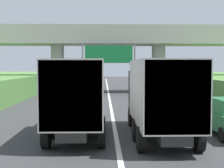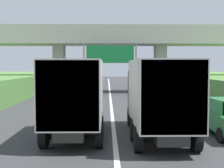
{
  "view_description": "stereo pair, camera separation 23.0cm",
  "coord_description": "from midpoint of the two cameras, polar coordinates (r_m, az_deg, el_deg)",
  "views": [
    {
      "loc": [
        -0.55,
        0.93,
        3.15
      ],
      "look_at": [
        0.0,
        21.47,
        2.0
      ],
      "focal_mm": 49.35,
      "sensor_mm": 36.0,
      "label": 1
    },
    {
      "loc": [
        -0.32,
        0.92,
        3.15
      ],
      "look_at": [
        0.0,
        21.47,
        2.0
      ],
      "focal_mm": 49.35,
      "sensor_mm": 36.0,
      "label": 2
    }
  ],
  "objects": [
    {
      "name": "truck_black",
      "position": [
        13.71,
        8.25,
        -1.92
      ],
      "size": [
        2.44,
        7.3,
        3.44
      ],
      "color": "black",
      "rests_on": "ground"
    },
    {
      "name": "lane_centre_stripe",
      "position": [
        30.47,
        -0.71,
        -2.72
      ],
      "size": [
        0.2,
        102.46,
        0.01
      ],
      "primitive_type": "cube",
      "color": "white",
      "rests_on": "ground"
    },
    {
      "name": "overhead_highway_sign",
      "position": [
        33.73,
        -0.8,
        4.87
      ],
      "size": [
        5.88,
        0.18,
        5.56
      ],
      "color": "slate",
      "rests_on": "ground"
    },
    {
      "name": "truck_blue",
      "position": [
        41.1,
        -7.91,
        1.48
      ],
      "size": [
        2.44,
        7.3,
        3.44
      ],
      "color": "black",
      "rests_on": "ground"
    },
    {
      "name": "truck_silver",
      "position": [
        14.18,
        -6.67,
        -1.74
      ],
      "size": [
        2.44,
        7.3,
        3.44
      ],
      "color": "black",
      "rests_on": "ground"
    },
    {
      "name": "overpass_bridge",
      "position": [
        38.23,
        -0.88,
        7.66
      ],
      "size": [
        40.0,
        4.8,
        8.06
      ],
      "color": "#ADA89E",
      "rests_on": "ground"
    }
  ]
}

